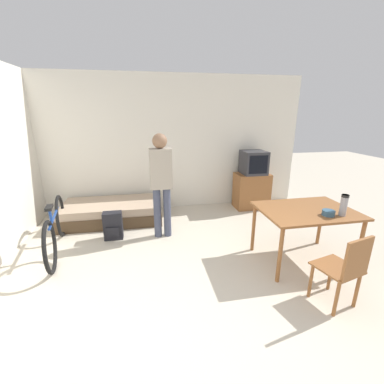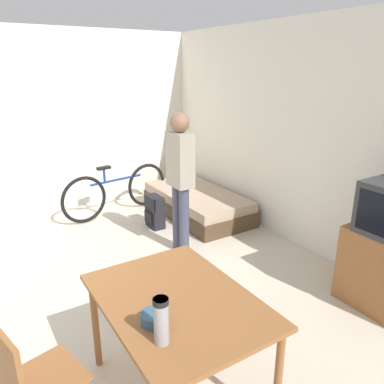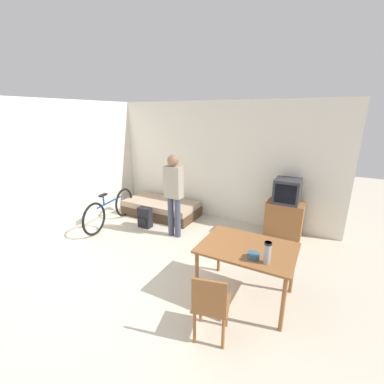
# 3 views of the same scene
# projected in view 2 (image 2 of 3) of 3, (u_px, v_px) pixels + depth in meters

# --- Properties ---
(wall_back) EXTENTS (5.79, 0.06, 2.70)m
(wall_back) POSITION_uv_depth(u_px,v_px,m) (280.00, 133.00, 4.76)
(wall_back) COLOR silver
(wall_back) RESTS_ON ground_plane
(wall_left) EXTENTS (0.06, 4.60, 2.70)m
(wall_left) POSITION_uv_depth(u_px,v_px,m) (81.00, 121.00, 5.78)
(wall_left) COLOR silver
(wall_left) RESTS_ON ground_plane
(daybed) EXTENTS (1.81, 0.92, 0.36)m
(daybed) POSITION_uv_depth(u_px,v_px,m) (197.00, 203.00, 5.70)
(daybed) COLOR #4C3823
(daybed) RESTS_ON ground_plane
(dining_table) EXTENTS (1.22, 0.88, 0.76)m
(dining_table) POSITION_uv_depth(u_px,v_px,m) (177.00, 310.00, 2.40)
(dining_table) COLOR brown
(dining_table) RESTS_ON ground_plane
(wooden_chair) EXTENTS (0.48, 0.48, 0.84)m
(wooden_chair) POSITION_uv_depth(u_px,v_px,m) (30.00, 380.00, 2.11)
(wooden_chair) COLOR brown
(wooden_chair) RESTS_ON ground_plane
(bicycle) EXTENTS (0.33, 1.76, 0.78)m
(bicycle) POSITION_uv_depth(u_px,v_px,m) (117.00, 191.00, 5.68)
(bicycle) COLOR black
(bicycle) RESTS_ON ground_plane
(person_standing) EXTENTS (0.34, 0.23, 1.68)m
(person_standing) POSITION_uv_depth(u_px,v_px,m) (180.00, 173.00, 4.32)
(person_standing) COLOR #3D4256
(person_standing) RESTS_ON ground_plane
(thermos_flask) EXTENTS (0.09, 0.09, 0.27)m
(thermos_flask) POSITION_uv_depth(u_px,v_px,m) (161.00, 319.00, 1.95)
(thermos_flask) COLOR #99999E
(thermos_flask) RESTS_ON dining_table
(mate_bowl) EXTENTS (0.15, 0.15, 0.07)m
(mate_bowl) POSITION_uv_depth(u_px,v_px,m) (154.00, 318.00, 2.13)
(mate_bowl) COLOR #335670
(mate_bowl) RESTS_ON dining_table
(backpack) EXTENTS (0.29, 0.20, 0.46)m
(backpack) POSITION_uv_depth(u_px,v_px,m) (155.00, 212.00, 5.22)
(backpack) COLOR black
(backpack) RESTS_ON ground_plane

